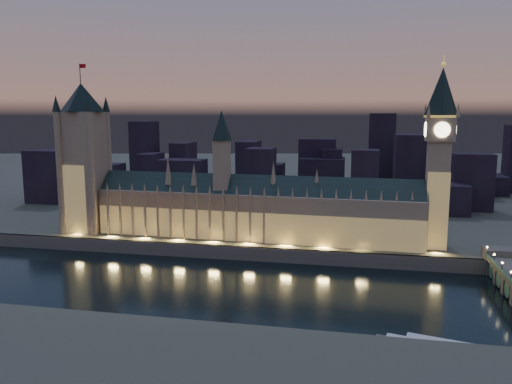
% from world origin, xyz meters
% --- Properties ---
extents(ground_plane, '(2000.00, 2000.00, 0.00)m').
position_xyz_m(ground_plane, '(0.00, 0.00, 0.00)').
color(ground_plane, black).
rests_on(ground_plane, ground).
extents(north_bank, '(2000.00, 960.00, 8.00)m').
position_xyz_m(north_bank, '(0.00, 520.00, 4.00)').
color(north_bank, '#434835').
rests_on(north_bank, ground).
extents(embankment_wall, '(2000.00, 2.50, 8.00)m').
position_xyz_m(embankment_wall, '(0.00, 41.00, 4.00)').
color(embankment_wall, '#535145').
rests_on(embankment_wall, ground).
extents(palace_of_westminster, '(202.00, 29.28, 78.00)m').
position_xyz_m(palace_of_westminster, '(1.33, 61.75, 26.37)').
color(palace_of_westminster, '#8F6C5D').
rests_on(palace_of_westminster, north_bank).
extents(victoria_tower, '(31.68, 31.68, 107.33)m').
position_xyz_m(victoria_tower, '(-110.00, 61.91, 60.95)').
color(victoria_tower, '#8F6C5D').
rests_on(victoria_tower, north_bank).
extents(elizabeth_tower, '(18.00, 18.00, 107.53)m').
position_xyz_m(elizabeth_tower, '(108.00, 61.92, 67.93)').
color(elizabeth_tower, '#8F6C5D').
rests_on(elizabeth_tower, north_bank).
extents(river_boat, '(50.95, 22.72, 4.50)m').
position_xyz_m(river_boat, '(95.44, -58.00, 1.56)').
color(river_boat, '#535145').
rests_on(river_boat, ground).
extents(city_backdrop, '(496.61, 215.63, 77.22)m').
position_xyz_m(city_backdrop, '(38.12, 247.31, 31.14)').
color(city_backdrop, black).
rests_on(city_backdrop, north_bank).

